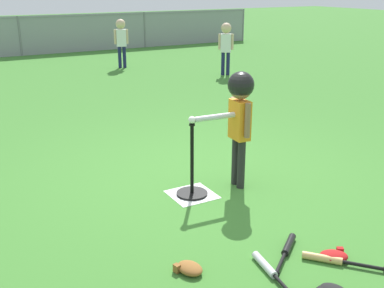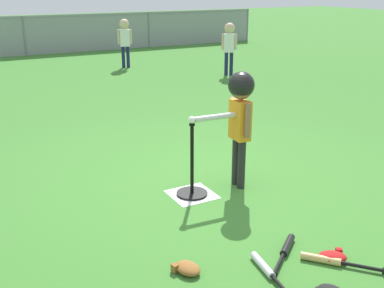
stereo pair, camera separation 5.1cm
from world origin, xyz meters
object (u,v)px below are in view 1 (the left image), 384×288
Objects in this scene: baseball_on_tee at (192,120)px; spare_bat_black at (287,248)px; batter_child at (240,106)px; fielder_deep_center at (121,37)px; fielder_deep_left at (226,42)px; spare_bat_wood at (331,260)px; glove_tossed_aside at (189,268)px; batting_tee at (192,183)px; glove_near_bats at (334,256)px; spare_bat_silver at (269,269)px.

spare_bat_black is (0.14, -1.32, -0.77)m from baseball_on_tee.
batter_child is 2.44× the size of spare_bat_black.
fielder_deep_center reaches higher than spare_bat_black.
fielder_deep_left reaches higher than spare_bat_wood.
fielder_deep_left is at bearing 54.95° from glove_tossed_aside.
batter_child reaches higher than batting_tee.
fielder_deep_center is 4.46× the size of glove_near_bats.
glove_tossed_aside is (-2.87, -8.71, -0.74)m from fielder_deep_center.
spare_bat_silver is 0.52m from spare_bat_wood.
baseball_on_tee reaches higher than spare_bat_wood.
glove_near_bats is at bearing -76.40° from batting_tee.
glove_near_bats is (0.38, -1.59, -0.76)m from baseball_on_tee.
baseball_on_tee is 1.80m from glove_near_bats.
fielder_deep_left is (3.93, 5.39, 0.64)m from batting_tee.
baseball_on_tee is 0.06× the size of batter_child.
batter_child is 4.53× the size of glove_near_bats.
batter_child is 7.74m from fielder_deep_center.
spare_bat_silver and spare_bat_black have the same top height.
glove_tossed_aside is at bearing -120.18° from baseball_on_tee.
baseball_on_tee reaches higher than spare_bat_silver.
batter_child is 1.02× the size of fielder_deep_center.
glove_tossed_aside is at bearing -120.18° from batting_tee.
fielder_deep_left is 2.38× the size of spare_bat_black.
fielder_deep_left is 7.91m from spare_bat_wood.
fielder_deep_center is 2.43× the size of spare_bat_wood.
glove_tossed_aside is at bearing -108.25° from fielder_deep_center.
fielder_deep_center is at bearing 76.99° from spare_bat_black.
batting_tee is at bearing 59.82° from glove_tossed_aside.
baseball_on_tee is 7.84m from fielder_deep_center.
spare_bat_silver is 0.57m from glove_near_bats.
spare_bat_silver is 2.28× the size of glove_near_bats.
fielder_deep_left is (1.74, -2.14, -0.01)m from fielder_deep_center.
spare_bat_wood is 0.35m from spare_bat_black.
spare_bat_silver is at bearing 168.76° from glove_near_bats.
baseball_on_tee is at bearing 176.25° from batter_child.
baseball_on_tee is 0.06× the size of fielder_deep_center.
glove_near_bats is at bearing -11.24° from spare_bat_silver.
glove_near_bats is at bearing -101.17° from fielder_deep_center.
spare_bat_silver is (-0.17, -1.48, -0.10)m from batting_tee.
fielder_deep_left is at bearing 53.95° from baseball_on_tee.
batter_child reaches higher than fielder_deep_center.
spare_bat_wood is (0.50, -0.13, 0.00)m from spare_bat_silver.
baseball_on_tee reaches higher than batting_tee.
baseball_on_tee is 1.53m from spare_bat_black.
fielder_deep_center is at bearing 77.69° from batter_child.
glove_tossed_aside is at bearing 159.23° from glove_near_bats.
spare_bat_wood is 1.10m from glove_tossed_aside.
batting_tee is 10.28× the size of baseball_on_tee.
batter_child is 1.88m from glove_tossed_aside.
fielder_deep_left is 7.74m from spare_bat_black.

